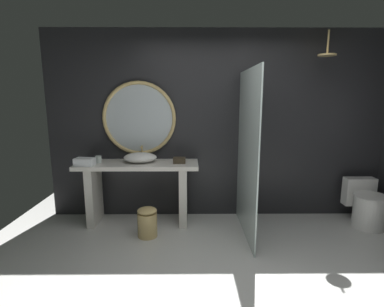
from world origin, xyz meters
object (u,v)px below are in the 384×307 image
Objects in this scene: waste_bin at (147,222)px; folded_hand_towel at (85,162)px; tumbler_cup at (98,159)px; rain_shower_head at (327,53)px; toilet at (367,206)px; vessel_sink at (140,158)px; tissue_box at (179,160)px; round_wall_mirror at (139,118)px.

folded_hand_towel is at bearing 162.23° from waste_bin.
tumbler_cup is 0.31× the size of rain_shower_head.
rain_shower_head is 1.27× the size of folded_hand_towel.
tumbler_cup is 0.16× the size of toilet.
toilet is at bearing -3.00° from vessel_sink.
folded_hand_towel reaches higher than tissue_box.
waste_bin is at bearing -134.00° from tissue_box.
rain_shower_head is (2.38, -0.30, 0.82)m from round_wall_mirror.
vessel_sink is 0.53m from tissue_box.
rain_shower_head is (2.35, -0.09, 1.32)m from vessel_sink.
round_wall_mirror reaches higher than folded_hand_towel.
round_wall_mirror is at bearing 23.83° from tumbler_cup.
vessel_sink is 4.71× the size of tumbler_cup.
vessel_sink is 0.70m from folded_hand_towel.
round_wall_mirror is at bearing 172.84° from rain_shower_head.
vessel_sink is 2.70m from rain_shower_head.
folded_hand_towel is (-0.64, -0.40, -0.52)m from round_wall_mirror.
vessel_sink is 0.55m from round_wall_mirror.
rain_shower_head is (2.91, -0.07, 1.34)m from tumbler_cup.
rain_shower_head is at bearing 9.23° from waste_bin.
toilet is (2.49, -0.11, -0.60)m from tissue_box.
tissue_box is 0.27× the size of toilet.
tissue_box is 2.57m from toilet.
rain_shower_head is at bearing -1.27° from tissue_box.
waste_bin is (0.69, -0.43, -0.70)m from tumbler_cup.
rain_shower_head is at bearing -2.27° from vessel_sink.
waste_bin is 1.11m from folded_hand_towel.
tissue_box is at bearing 46.00° from waste_bin.
waste_bin is at bearing -72.96° from vessel_sink.
tumbler_cup is 0.58× the size of tissue_box.
round_wall_mirror is 2.73× the size of waste_bin.
folded_hand_towel reaches higher than waste_bin.
tissue_box is 0.67× the size of folded_hand_towel.
round_wall_mirror reaches higher than tissue_box.
rain_shower_head is at bearing 1.87° from folded_hand_towel.
tissue_box is 0.16× the size of round_wall_mirror.
round_wall_mirror is at bearing 155.05° from tissue_box.
tissue_box is at bearing 6.63° from folded_hand_towel.
tumbler_cup is at bearing -156.17° from round_wall_mirror.
rain_shower_head reaches higher than toilet.
round_wall_mirror is at bearing 31.78° from folded_hand_towel.
tumbler_cup is 3.20m from rain_shower_head.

